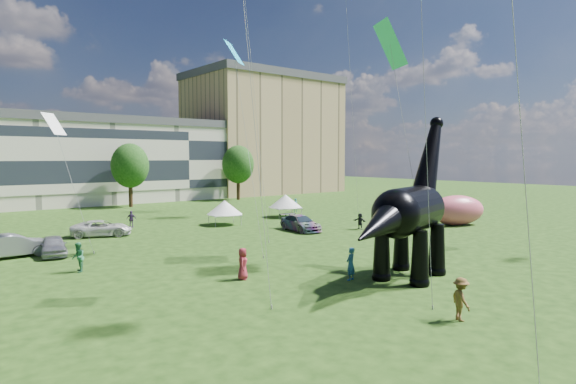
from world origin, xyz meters
TOP-DOWN VIEW (x-y plane):
  - ground at (0.00, 0.00)m, footprint 220.00×220.00m
  - apartment_block at (40.00, 65.00)m, footprint 28.00×18.00m
  - tree_mid_right at (8.00, 53.00)m, footprint 5.20×5.20m
  - tree_far_right at (26.00, 53.00)m, footprint 5.20×5.20m
  - dinosaur_sculpture at (5.08, 3.62)m, footprint 12.12×5.19m
  - car_silver at (-8.97, 23.52)m, footprint 2.40×4.38m
  - car_grey at (-11.28, 24.65)m, footprint 5.04×1.94m
  - car_white at (-3.56, 29.87)m, footprint 5.64×4.11m
  - car_dark at (12.15, 21.17)m, footprint 2.70×5.31m
  - gazebo_near at (8.73, 29.25)m, footprint 4.48×4.48m
  - gazebo_far at (17.59, 30.21)m, footprint 4.65×4.65m
  - inflatable_pink at (27.15, 13.98)m, footprint 6.86×5.23m
  - visitors at (-1.85, 14.35)m, footprint 48.56×36.85m

SIDE VIEW (x-z plane):
  - ground at x=0.00m, z-range 0.00..0.00m
  - car_silver at x=-8.97m, z-range 0.00..1.41m
  - car_white at x=-3.56m, z-range 0.00..1.42m
  - car_dark at x=12.15m, z-range 0.00..1.48m
  - car_grey at x=-11.28m, z-range 0.00..1.64m
  - visitors at x=-1.85m, z-range -0.06..1.81m
  - inflatable_pink at x=27.15m, z-range 0.00..3.08m
  - gazebo_near at x=8.73m, z-range 0.51..3.05m
  - gazebo_far at x=17.59m, z-range 0.54..3.19m
  - dinosaur_sculpture at x=5.08m, z-range -1.22..8.74m
  - tree_mid_right at x=8.00m, z-range 1.57..11.01m
  - tree_far_right at x=26.00m, z-range 1.57..11.01m
  - apartment_block at x=40.00m, z-range 0.00..22.00m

